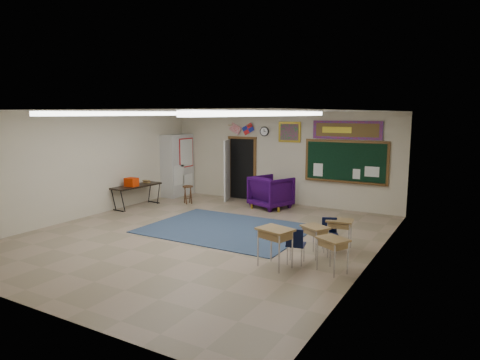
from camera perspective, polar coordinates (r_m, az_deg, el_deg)
The scene contains 25 objects.
floor at distance 10.52m, azimuth -5.14°, elevation -7.42°, with size 9.00×9.00×0.00m, color gray.
back_wall at distance 14.09m, azimuth 5.30°, elevation 2.97°, with size 8.00×0.04×3.00m, color beige.
front_wall at distance 7.07m, azimuth -26.71°, elevation -3.91°, with size 8.00×0.04×3.00m, color beige.
left_wall at distance 12.90m, azimuth -19.98°, elevation 1.92°, with size 0.04×9.00×3.00m, color beige.
right_wall at distance 8.58m, azimuth 17.20°, elevation -1.23°, with size 0.04×9.00×3.00m, color beige.
ceiling at distance 10.10m, azimuth -5.38°, elevation 9.15°, with size 8.00×9.00×0.04m, color silver.
area_rug at distance 11.05m, azimuth -1.90°, elevation -6.53°, with size 4.00×3.00×0.02m, color #2D3D56.
fluorescent_strips at distance 10.10m, azimuth -5.37°, elevation 8.81°, with size 3.86×6.00×0.10m, color white, non-canonical shape.
doorway at distance 14.70m, azimuth -0.30°, elevation 1.51°, with size 1.10×0.89×2.16m.
chalkboard at distance 13.31m, azimuth 13.89°, elevation 2.24°, with size 2.55×0.14×1.30m.
bulletin_board at distance 13.24m, azimuth 14.05°, elevation 6.48°, with size 2.10×0.05×0.55m.
framed_art_print at distance 13.86m, azimuth 6.62°, elevation 6.37°, with size 0.75×0.05×0.65m.
wall_clock at distance 14.24m, azimuth 3.27°, elevation 6.48°, with size 0.32×0.05×0.32m.
wall_flags at distance 14.61m, azimuth 0.22°, elevation 7.07°, with size 1.16×0.06×0.70m, color red, non-canonical shape.
storage_cabinet at distance 15.52m, azimuth -8.32°, elevation 1.96°, with size 0.59×1.25×2.20m.
wingback_armchair at distance 13.45m, azimuth 4.18°, elevation -1.59°, with size 1.08×1.11×1.01m, color #220538.
student_chair_reading at distance 13.90m, azimuth 2.58°, elevation -1.46°, with size 0.45×0.45×0.90m, color black, non-canonical shape.
student_chair_desk_a at distance 8.60m, azimuth 7.47°, elevation -8.63°, with size 0.37×0.37×0.74m, color black, non-canonical shape.
student_chair_desk_b at distance 9.45m, azimuth 11.89°, elevation -7.22°, with size 0.36×0.36×0.71m, color black, non-canonical shape.
student_desk_front_left at distance 9.09m, azimuth 9.95°, elevation -7.81°, with size 0.66×0.61×0.64m.
student_desk_front_right at distance 9.64m, azimuth 13.10°, elevation -6.86°, with size 0.61×0.49×0.66m.
student_desk_back_left at distance 8.34m, azimuth 4.70°, elevation -8.70°, with size 0.75×0.64×0.77m.
student_desk_back_right at distance 8.27m, azimuth 12.23°, elevation -9.51°, with size 0.68×0.63×0.66m.
folding_table at distance 13.94m, azimuth -13.61°, elevation -1.96°, with size 0.69×1.73×0.96m.
wooden_stool at distance 14.16m, azimuth -6.96°, elevation -1.92°, with size 0.33×0.33×0.59m.
Camera 1 is at (5.81, -8.26, 2.95)m, focal length 32.00 mm.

